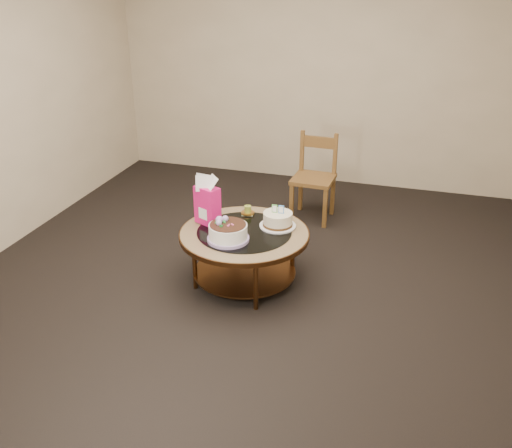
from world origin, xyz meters
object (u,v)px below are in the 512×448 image
(gift_bag, at_px, (207,200))
(cream_cake, at_px, (278,220))
(decorated_cake, at_px, (228,233))
(dining_chair, at_px, (314,177))
(coffee_table, at_px, (244,240))

(gift_bag, bearing_deg, cream_cake, 34.68)
(decorated_cake, bearing_deg, gift_bag, 136.54)
(gift_bag, bearing_deg, dining_chair, 90.58)
(gift_bag, xyz_separation_m, dining_chair, (0.59, 1.36, -0.23))
(cream_cake, bearing_deg, gift_bag, -170.18)
(cream_cake, xyz_separation_m, gift_bag, (-0.55, -0.10, 0.14))
(coffee_table, bearing_deg, gift_bag, 169.80)
(decorated_cake, bearing_deg, cream_cake, 49.35)
(decorated_cake, distance_m, dining_chair, 1.63)
(decorated_cake, xyz_separation_m, gift_bag, (-0.25, 0.24, 0.14))
(cream_cake, height_order, dining_chair, dining_chair)
(gift_bag, bearing_deg, coffee_table, 13.83)
(coffee_table, relative_size, decorated_cake, 3.22)
(gift_bag, bearing_deg, decorated_cake, -19.43)
(coffee_table, height_order, decorated_cake, decorated_cake)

